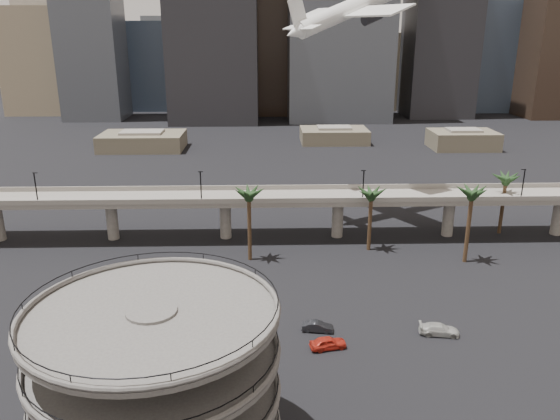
{
  "coord_description": "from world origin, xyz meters",
  "views": [
    {
      "loc": [
        -3.18,
        -45.82,
        39.0
      ],
      "look_at": [
        -1.09,
        28.0,
        14.55
      ],
      "focal_mm": 35.0,
      "sensor_mm": 36.0,
      "label": 1
    }
  ],
  "objects_px": {
    "airborne_jet": "(353,8)",
    "car_b": "(318,327)",
    "parking_ramp": "(157,374)",
    "overpass": "(282,202)",
    "car_c": "(439,329)",
    "car_a": "(328,343)"
  },
  "relations": [
    {
      "from": "overpass",
      "to": "car_b",
      "type": "bearing_deg",
      "value": -83.98
    },
    {
      "from": "airborne_jet",
      "to": "car_a",
      "type": "relative_size",
      "value": 6.24
    },
    {
      "from": "parking_ramp",
      "to": "airborne_jet",
      "type": "relative_size",
      "value": 0.75
    },
    {
      "from": "airborne_jet",
      "to": "car_b",
      "type": "distance_m",
      "value": 65.6
    },
    {
      "from": "overpass",
      "to": "airborne_jet",
      "type": "height_order",
      "value": "airborne_jet"
    },
    {
      "from": "overpass",
      "to": "parking_ramp",
      "type": "bearing_deg",
      "value": -102.43
    },
    {
      "from": "car_b",
      "to": "car_a",
      "type": "bearing_deg",
      "value": -158.7
    },
    {
      "from": "parking_ramp",
      "to": "overpass",
      "type": "relative_size",
      "value": 0.17
    },
    {
      "from": "overpass",
      "to": "airborne_jet",
      "type": "distance_m",
      "value": 40.71
    },
    {
      "from": "parking_ramp",
      "to": "overpass",
      "type": "height_order",
      "value": "parking_ramp"
    },
    {
      "from": "parking_ramp",
      "to": "car_a",
      "type": "bearing_deg",
      "value": 47.07
    },
    {
      "from": "airborne_jet",
      "to": "car_c",
      "type": "bearing_deg",
      "value": -114.91
    },
    {
      "from": "parking_ramp",
      "to": "car_a",
      "type": "relative_size",
      "value": 4.68
    },
    {
      "from": "car_c",
      "to": "airborne_jet",
      "type": "bearing_deg",
      "value": 15.27
    },
    {
      "from": "car_c",
      "to": "overpass",
      "type": "bearing_deg",
      "value": 37.38
    },
    {
      "from": "airborne_jet",
      "to": "car_c",
      "type": "relative_size",
      "value": 5.56
    },
    {
      "from": "airborne_jet",
      "to": "car_b",
      "type": "height_order",
      "value": "airborne_jet"
    },
    {
      "from": "car_a",
      "to": "car_c",
      "type": "xyz_separation_m",
      "value": [
        15.31,
        2.93,
        -0.04
      ]
    },
    {
      "from": "airborne_jet",
      "to": "car_a",
      "type": "xyz_separation_m",
      "value": [
        -9.76,
        -53.21,
        -42.2
      ]
    },
    {
      "from": "car_a",
      "to": "car_c",
      "type": "bearing_deg",
      "value": -91.26
    },
    {
      "from": "parking_ramp",
      "to": "overpass",
      "type": "bearing_deg",
      "value": 77.57
    },
    {
      "from": "overpass",
      "to": "car_c",
      "type": "bearing_deg",
      "value": -61.6
    }
  ]
}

